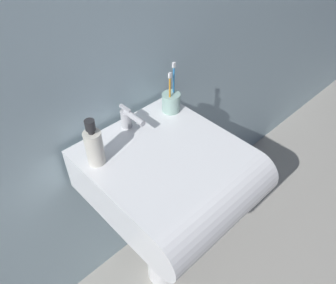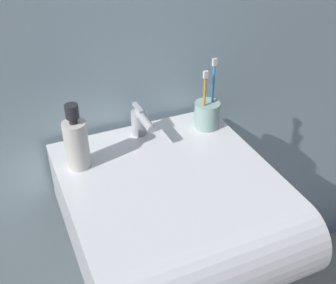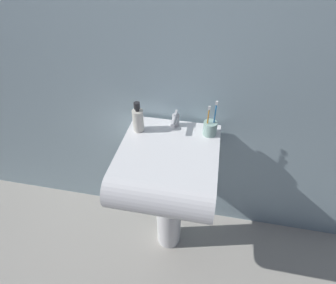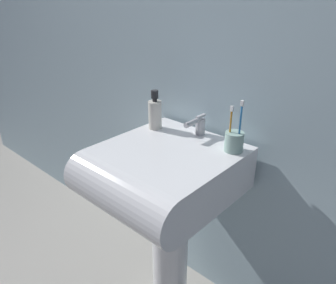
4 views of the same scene
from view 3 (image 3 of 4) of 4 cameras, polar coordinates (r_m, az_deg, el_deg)
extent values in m
plane|color=#ADA89E|center=(2.00, 0.18, -20.13)|extent=(6.00, 6.00, 0.00)
cube|color=#9EB7C1|center=(1.37, 2.60, 17.13)|extent=(5.00, 0.05, 2.40)
cylinder|color=white|center=(1.71, 0.21, -14.44)|extent=(0.16, 0.16, 0.69)
cube|color=white|center=(1.38, 0.25, -3.99)|extent=(0.50, 0.47, 0.18)
cylinder|color=white|center=(1.22, -1.87, -11.67)|extent=(0.50, 0.18, 0.18)
cylinder|color=#B7B7BC|center=(1.44, 1.66, 4.77)|extent=(0.04, 0.04, 0.07)
cylinder|color=#B7B7BC|center=(1.38, 1.33, 4.75)|extent=(0.02, 0.10, 0.02)
cube|color=#B7B7BC|center=(1.41, 1.69, 6.30)|extent=(0.01, 0.06, 0.01)
cylinder|color=#99BFB2|center=(1.39, 9.13, 2.97)|extent=(0.07, 0.07, 0.08)
cylinder|color=orange|center=(1.36, 8.64, 4.47)|extent=(0.01, 0.01, 0.14)
cube|color=white|center=(1.31, 8.99, 7.34)|extent=(0.01, 0.01, 0.02)
cylinder|color=#338CD8|center=(1.36, 10.09, 5.02)|extent=(0.01, 0.01, 0.17)
cube|color=white|center=(1.31, 10.56, 8.34)|extent=(0.01, 0.01, 0.02)
cylinder|color=silver|center=(1.40, -6.51, 4.65)|extent=(0.06, 0.06, 0.12)
cylinder|color=#262628|center=(1.36, -6.73, 7.03)|extent=(0.02, 0.02, 0.02)
cylinder|color=#262628|center=(1.34, -6.81, 7.89)|extent=(0.03, 0.03, 0.03)
camera|label=1|loc=(0.82, -56.04, 17.22)|focal=35.00mm
camera|label=2|loc=(0.60, -49.41, 1.79)|focal=45.00mm
camera|label=4|loc=(0.66, 70.55, -21.12)|focal=35.00mm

